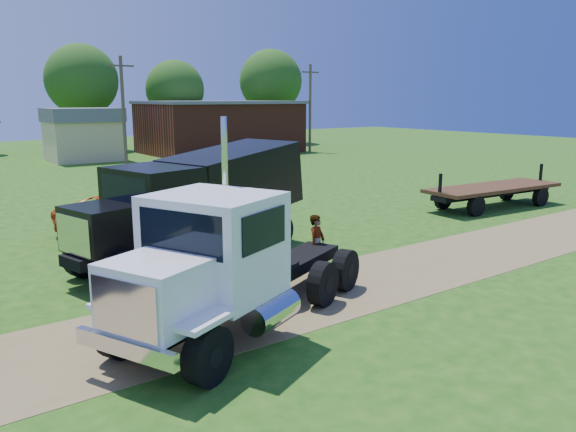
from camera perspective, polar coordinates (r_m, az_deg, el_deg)
ground at (r=17.21m, az=6.07°, el=-6.97°), size 140.00×140.00×0.00m
dirt_track at (r=17.20m, az=6.07°, el=-6.95°), size 120.00×4.20×0.01m
white_semi_tractor at (r=13.08m, az=-7.06°, el=-5.07°), size 8.51×5.73×5.11m
black_dump_truck at (r=19.71m, az=-9.04°, el=1.87°), size 9.28×4.83×3.94m
orange_pickup at (r=24.48m, az=-15.73°, el=0.32°), size 6.08×3.00×1.66m
flatbed_trailer at (r=30.77m, az=20.11°, el=2.41°), size 8.11×2.98×2.04m
spectator_a at (r=17.81m, az=2.94°, el=-2.97°), size 0.84×0.72×1.96m
spectator_b at (r=22.41m, az=-1.59°, el=-0.41°), size 0.77×0.61×1.55m
brick_building at (r=59.64m, az=-6.92°, el=9.00°), size 15.40×10.40×5.30m
tan_shed at (r=54.25m, az=-20.06°, el=7.85°), size 6.20×5.40×4.70m
utility_poles at (r=50.02m, az=-16.39°, el=10.44°), size 42.20×0.28×9.00m
tree_row at (r=63.76m, az=-20.21°, el=12.41°), size 60.40×10.66×11.56m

